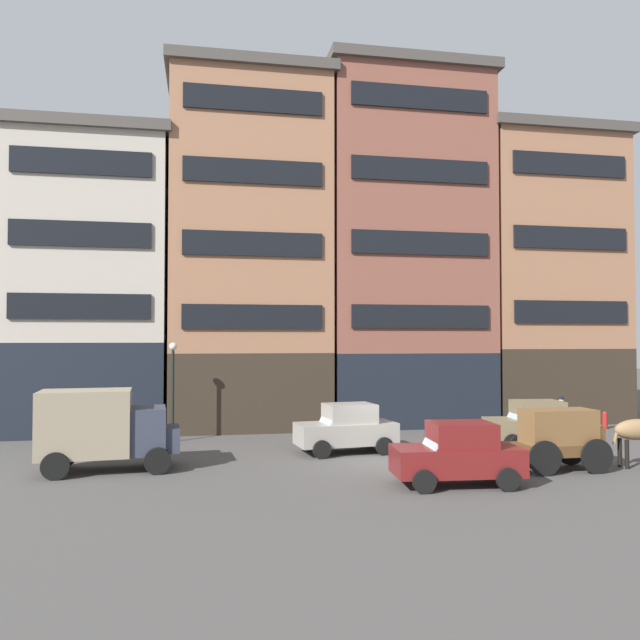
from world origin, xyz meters
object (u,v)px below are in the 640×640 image
object	(u,v)px
cargo_wagon	(560,435)
sedan_dark	(347,428)
streetlamp_curbside	(173,377)
pedestrian_officer	(561,415)
delivery_truck_near	(104,427)
fire_hydrant_curbside	(605,420)
sedan_parked_curb	(458,454)
draft_horse	(640,429)
sedan_light	(535,424)

from	to	relation	value
cargo_wagon	sedan_dark	size ratio (longest dim) A/B	0.75
streetlamp_curbside	pedestrian_officer	bearing A→B (deg)	-6.99
cargo_wagon	streetlamp_curbside	size ratio (longest dim) A/B	0.71
delivery_truck_near	sedan_dark	distance (m)	8.63
streetlamp_curbside	fire_hydrant_curbside	xyz separation A→B (m)	(20.03, 0.10, -2.24)
cargo_wagon	sedan_dark	xyz separation A→B (m)	(-6.11, 4.34, -0.23)
delivery_truck_near	sedan_dark	bearing A→B (deg)	11.73
fire_hydrant_curbside	sedan_parked_curb	bearing A→B (deg)	-140.13
draft_horse	sedan_parked_curb	size ratio (longest dim) A/B	0.61
draft_horse	fire_hydrant_curbside	bearing A→B (deg)	61.66
sedan_light	pedestrian_officer	bearing A→B (deg)	39.60
pedestrian_officer	fire_hydrant_curbside	size ratio (longest dim) A/B	2.16
cargo_wagon	sedan_light	world-z (taller)	cargo_wagon
sedan_dark	draft_horse	bearing A→B (deg)	-25.59
cargo_wagon	sedan_dark	distance (m)	7.49
cargo_wagon	pedestrian_officer	world-z (taller)	cargo_wagon
cargo_wagon	fire_hydrant_curbside	size ratio (longest dim) A/B	3.50
sedan_parked_curb	pedestrian_officer	bearing A→B (deg)	43.36
draft_horse	sedan_light	bearing A→B (deg)	109.65
pedestrian_officer	cargo_wagon	bearing A→B (deg)	-122.00
delivery_truck_near	pedestrian_officer	distance (m)	18.69
delivery_truck_near	fire_hydrant_curbside	world-z (taller)	delivery_truck_near
pedestrian_officer	fire_hydrant_curbside	bearing A→B (deg)	30.71
sedan_dark	sedan_light	world-z (taller)	same
sedan_dark	sedan_parked_curb	bearing A→B (deg)	-70.71
cargo_wagon	streetlamp_curbside	xyz separation A→B (m)	(-12.65, 8.12, 1.52)
delivery_truck_near	sedan_dark	xyz separation A→B (m)	(8.44, 1.75, -0.51)
sedan_light	streetlamp_curbside	bearing A→B (deg)	164.33
cargo_wagon	draft_horse	world-z (taller)	draft_horse
delivery_truck_near	pedestrian_officer	world-z (taller)	delivery_truck_near
draft_horse	fire_hydrant_curbside	distance (m)	9.38
cargo_wagon	sedan_light	xyz separation A→B (m)	(1.47, 4.16, -0.23)
sedan_parked_curb	fire_hydrant_curbside	xyz separation A→B (m)	(11.49, 9.60, -0.49)
cargo_wagon	sedan_parked_curb	size ratio (longest dim) A/B	0.76
delivery_truck_near	streetlamp_curbside	size ratio (longest dim) A/B	1.08
draft_horse	delivery_truck_near	xyz separation A→B (m)	(-17.49, 2.59, 0.15)
cargo_wagon	fire_hydrant_curbside	bearing A→B (deg)	48.07
fire_hydrant_curbside	cargo_wagon	bearing A→B (deg)	-131.93
cargo_wagon	fire_hydrant_curbside	world-z (taller)	cargo_wagon
streetlamp_curbside	fire_hydrant_curbside	world-z (taller)	streetlamp_curbside
draft_horse	fire_hydrant_curbside	world-z (taller)	draft_horse
sedan_dark	pedestrian_officer	world-z (taller)	sedan_dark
draft_horse	sedan_dark	size ratio (longest dim) A/B	0.61
cargo_wagon	pedestrian_officer	distance (m)	7.19
delivery_truck_near	sedan_dark	size ratio (longest dim) A/B	1.16
pedestrian_officer	fire_hydrant_curbside	xyz separation A→B (m)	(3.57, 2.12, -0.55)
sedan_dark	cargo_wagon	bearing A→B (deg)	-35.39
sedan_light	delivery_truck_near	bearing A→B (deg)	-174.39
sedan_parked_curb	pedestrian_officer	world-z (taller)	sedan_parked_curb
sedan_dark	sedan_parked_curb	size ratio (longest dim) A/B	1.01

